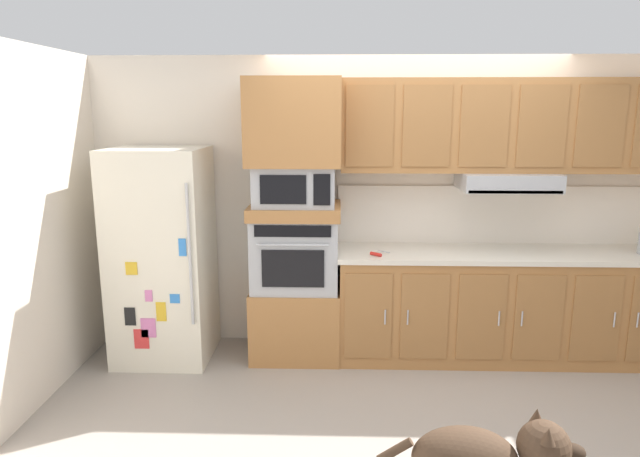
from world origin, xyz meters
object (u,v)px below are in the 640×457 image
object	(u,v)px
built_in_oven	(296,252)
microwave	(295,185)
screwdriver	(377,254)
refrigerator	(162,255)

from	to	relation	value
built_in_oven	microwave	bearing A→B (deg)	-0.77
screwdriver	built_in_oven	bearing A→B (deg)	165.14
built_in_oven	screwdriver	distance (m)	0.68
microwave	screwdriver	distance (m)	0.86
microwave	screwdriver	size ratio (longest dim) A/B	3.82
refrigerator	screwdriver	world-z (taller)	refrigerator
microwave	screwdriver	bearing A→B (deg)	-14.87
refrigerator	microwave	size ratio (longest dim) A/B	2.73
microwave	screwdriver	world-z (taller)	microwave
refrigerator	microwave	distance (m)	1.24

